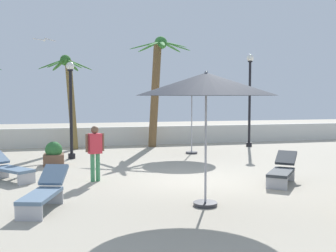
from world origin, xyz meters
TOP-DOWN VIEW (x-y plane):
  - ground_plane at (0.00, 0.00)m, footprint 56.00×56.00m
  - boundary_wall at (0.00, 9.69)m, footprint 25.20×0.30m
  - patio_umbrella_1 at (1.69, 5.99)m, footprint 2.56×2.56m
  - patio_umbrella_2 at (-0.49, -2.04)m, footprint 3.10×3.10m
  - palm_tree_1 at (-3.37, 8.67)m, footprint 2.48×2.21m
  - palm_tree_2 at (0.77, 8.74)m, footprint 3.08×3.08m
  - lamp_post_0 at (5.16, 7.65)m, footprint 0.35×0.35m
  - lamp_post_1 at (-3.33, 5.76)m, footprint 0.31×0.31m
  - lounge_chair_0 at (-3.96, -1.43)m, footprint 1.06×1.95m
  - lounge_chair_1 at (-5.16, 1.93)m, footprint 1.62×1.78m
  - lounge_chair_2 at (2.40, -0.34)m, footprint 1.60×1.78m
  - guest_1 at (-2.70, 1.20)m, footprint 0.54×0.33m
  - seagull_1 at (-4.37, 7.57)m, footprint 0.93×0.38m
  - planter at (-3.96, 4.33)m, footprint 0.70×0.70m

SIDE VIEW (x-z plane):
  - ground_plane at x=0.00m, z-range 0.00..0.00m
  - planter at x=-3.96m, z-range -0.04..0.81m
  - lounge_chair_0 at x=-3.96m, z-range -0.02..0.82m
  - lounge_chair_1 at x=-5.16m, z-range -0.01..0.81m
  - lounge_chair_2 at x=2.40m, z-range -0.01..0.81m
  - boundary_wall at x=0.00m, z-range 0.00..0.93m
  - guest_1 at x=-2.70m, z-range 0.16..1.77m
  - lamp_post_1 at x=-3.33m, z-range 0.23..4.01m
  - patio_umbrella_1 at x=1.69m, z-range 1.11..3.89m
  - lamp_post_0 at x=5.16m, z-range 0.39..4.88m
  - patio_umbrella_2 at x=-0.49m, z-range 1.20..4.20m
  - palm_tree_1 at x=-3.37m, z-range 0.57..4.92m
  - palm_tree_2 at x=0.77m, z-range 0.68..6.04m
  - seagull_1 at x=-4.37m, z-range 4.78..4.92m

